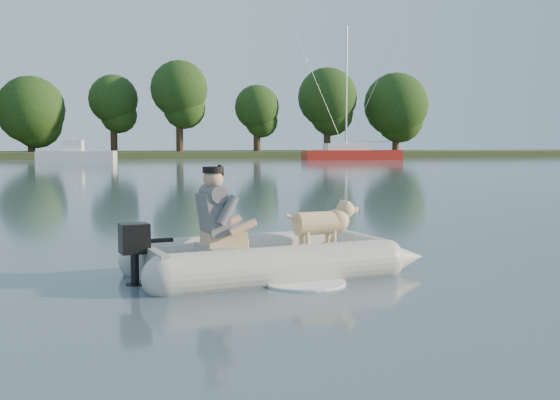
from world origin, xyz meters
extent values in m
plane|color=slate|center=(0.00, 0.00, 0.00)|extent=(160.00, 160.00, 0.00)
cube|color=#47512D|center=(0.00, 62.00, 0.25)|extent=(160.00, 12.00, 0.70)
cylinder|color=#332316|center=(-9.90, 61.33, 1.47)|extent=(0.70, 0.70, 2.94)
sphere|color=#2B4B19|center=(-9.90, 61.33, 4.49)|extent=(6.27, 6.27, 6.27)
cylinder|color=#332316|center=(-2.42, 61.95, 1.84)|extent=(0.70, 0.70, 3.67)
sphere|color=#2B4B19|center=(-2.42, 61.95, 5.61)|extent=(4.69, 4.69, 4.69)
cylinder|color=#332316|center=(3.70, 60.15, 2.15)|extent=(0.70, 0.70, 4.29)
sphere|color=#2B4B19|center=(3.70, 60.15, 6.56)|extent=(5.43, 5.43, 5.43)
cylinder|color=#332316|center=(11.30, 60.43, 1.61)|extent=(0.70, 0.70, 3.21)
sphere|color=#2B4B19|center=(11.30, 60.43, 4.91)|extent=(4.41, 4.41, 4.41)
cylinder|color=#332316|center=(18.70, 61.04, 1.97)|extent=(0.70, 0.70, 3.94)
sphere|color=#2B4B19|center=(18.70, 61.04, 6.02)|extent=(6.03, 6.03, 6.03)
cylinder|color=#332316|center=(26.27, 61.31, 1.76)|extent=(0.70, 0.70, 3.52)
sphere|color=#2B4B19|center=(26.27, 61.31, 5.37)|extent=(6.68, 6.68, 6.68)
cube|color=red|center=(17.32, 49.35, 0.31)|extent=(8.41, 2.92, 1.04)
cube|color=white|center=(16.80, 49.38, 1.09)|extent=(3.72, 2.05, 0.62)
cylinder|color=#A5A5AA|center=(16.80, 49.38, 6.01)|extent=(0.17, 0.17, 10.37)
camera|label=1|loc=(-2.38, -7.52, 1.61)|focal=45.00mm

